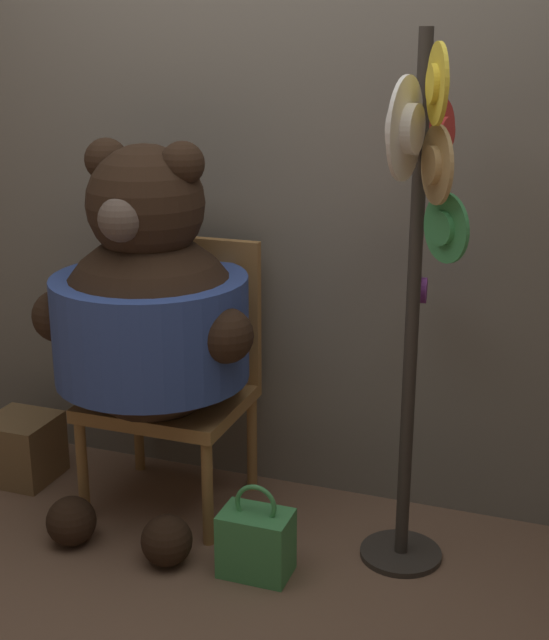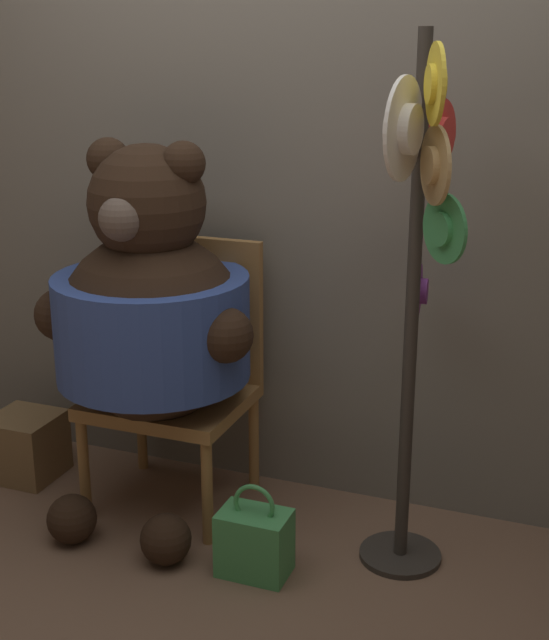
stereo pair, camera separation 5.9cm
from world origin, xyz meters
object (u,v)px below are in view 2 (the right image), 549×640
teddy_bear (151,314)px  hat_display_rack (418,258)px  chair (180,367)px  handbag_on_ground (254,542)px

teddy_bear → hat_display_rack: bearing=-1.1°
chair → handbag_on_ground: 0.75m
chair → hat_display_rack: hat_display_rack is taller
teddy_bear → handbag_on_ground: 0.86m
chair → teddy_bear: 0.31m
chair → hat_display_rack: 1.09m
chair → teddy_bear: bearing=-95.6°
chair → hat_display_rack: (0.92, -0.19, 0.55)m
chair → teddy_bear: size_ratio=0.72×
handbag_on_ground → hat_display_rack: bearing=26.6°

